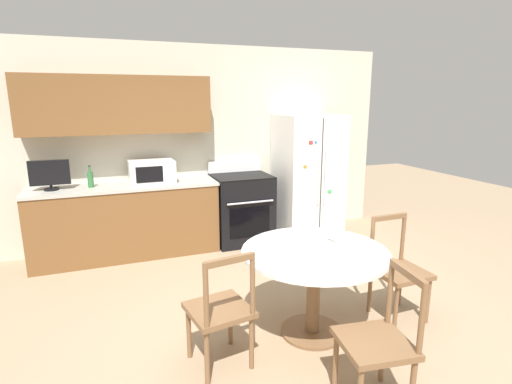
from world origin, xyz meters
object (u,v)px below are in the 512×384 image
object	(u,v)px
refrigerator	(308,176)
candle_glass	(301,248)
counter_bottle	(90,179)
dining_chair_left	(221,311)
dining_chair_near	(379,342)
microwave	(152,172)
oven_range	(242,208)
countertop_tv	(50,174)
dining_chair_right	(398,270)

from	to	relation	value
refrigerator	candle_glass	world-z (taller)	refrigerator
counter_bottle	dining_chair_left	world-z (taller)	counter_bottle
dining_chair_left	candle_glass	size ratio (longest dim) A/B	9.70
dining_chair_near	microwave	bearing A→B (deg)	25.22
dining_chair_near	oven_range	bearing A→B (deg)	5.05
candle_glass	microwave	bearing A→B (deg)	109.46
microwave	countertop_tv	xyz separation A→B (m)	(-1.12, -0.03, 0.05)
dining_chair_right	dining_chair_left	world-z (taller)	same
counter_bottle	oven_range	bearing A→B (deg)	-0.11
counter_bottle	candle_glass	xyz separation A→B (m)	(1.55, -2.34, -0.22)
microwave	candle_glass	size ratio (longest dim) A/B	5.80
refrigerator	dining_chair_right	size ratio (longest dim) A/B	1.89
countertop_tv	counter_bottle	xyz separation A→B (m)	(0.42, -0.00, -0.09)
oven_range	dining_chair_right	distance (m)	2.43
oven_range	dining_chair_left	distance (m)	2.65
oven_range	dining_chair_right	size ratio (longest dim) A/B	1.20
microwave	dining_chair_right	world-z (taller)	microwave
dining_chair_left	microwave	bearing A→B (deg)	84.65
counter_bottle	dining_chair_right	world-z (taller)	counter_bottle
candle_glass	dining_chair_near	bearing A→B (deg)	-80.78
refrigerator	candle_glass	bearing A→B (deg)	-119.22
refrigerator	dining_chair_near	xyz separation A→B (m)	(-1.15, -3.10, -0.42)
dining_chair_left	countertop_tv	bearing A→B (deg)	108.57
oven_range	candle_glass	distance (m)	2.38
microwave	counter_bottle	bearing A→B (deg)	-176.97
dining_chair_right	counter_bottle	bearing A→B (deg)	-43.84
countertop_tv	dining_chair_left	xyz separation A→B (m)	(1.28, -2.46, -0.65)
refrigerator	dining_chair_left	size ratio (longest dim) A/B	1.89
counter_bottle	dining_chair_left	bearing A→B (deg)	-70.69
countertop_tv	counter_bottle	size ratio (longest dim) A/B	1.64
refrigerator	oven_range	xyz separation A→B (m)	(-0.97, 0.05, -0.38)
microwave	dining_chair_right	distance (m)	3.05
refrigerator	dining_chair_left	bearing A→B (deg)	-129.36
candle_glass	dining_chair_left	bearing A→B (deg)	-170.97
refrigerator	candle_glass	xyz separation A→B (m)	(-1.28, -2.29, -0.08)
countertop_tv	dining_chair_near	world-z (taller)	countertop_tv
microwave	dining_chair_near	xyz separation A→B (m)	(0.97, -3.20, -0.60)
counter_bottle	candle_glass	bearing A→B (deg)	-56.59
microwave	refrigerator	bearing A→B (deg)	-2.53
countertop_tv	candle_glass	bearing A→B (deg)	-50.09
counter_bottle	microwave	bearing A→B (deg)	3.03
refrigerator	dining_chair_left	world-z (taller)	refrigerator
counter_bottle	candle_glass	distance (m)	2.82
refrigerator	oven_range	bearing A→B (deg)	176.87
oven_range	candle_glass	xyz separation A→B (m)	(-0.31, -2.34, 0.31)
dining_chair_left	candle_glass	bearing A→B (deg)	0.13
oven_range	candle_glass	bearing A→B (deg)	-97.56
refrigerator	microwave	bearing A→B (deg)	177.47
candle_glass	dining_chair_right	bearing A→B (deg)	0.01
refrigerator	oven_range	distance (m)	1.04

